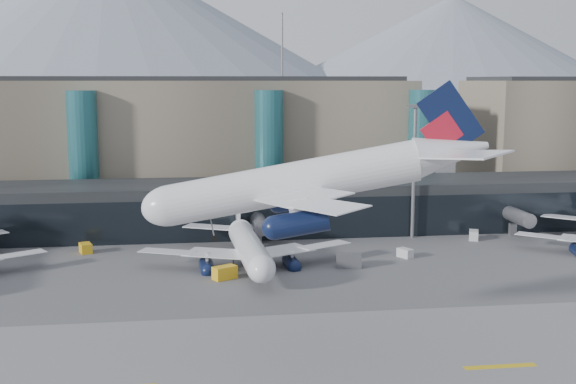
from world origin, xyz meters
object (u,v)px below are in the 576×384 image
(veh_c, at_px, (349,261))
(veh_h, at_px, (225,273))
(veh_g, at_px, (405,253))
(veh_b, at_px, (86,248))
(jet_parked_mid, at_px, (247,236))
(veh_d, at_px, (474,235))
(hero_jet, at_px, (327,168))
(lightmast_mid, at_px, (414,163))

(veh_c, height_order, veh_h, veh_c)
(veh_g, relative_size, veh_h, 0.74)
(veh_b, relative_size, veh_h, 0.82)
(jet_parked_mid, bearing_deg, veh_h, 153.20)
(veh_d, bearing_deg, hero_jet, 166.39)
(veh_c, relative_size, veh_g, 1.52)
(lightmast_mid, bearing_deg, veh_h, -146.53)
(lightmast_mid, relative_size, hero_jet, 0.66)
(lightmast_mid, distance_m, hero_jet, 64.76)
(lightmast_mid, height_order, veh_c, lightmast_mid)
(veh_c, xyz_separation_m, veh_d, (28.09, 16.98, -0.23))
(hero_jet, height_order, veh_d, hero_jet)
(jet_parked_mid, xyz_separation_m, veh_g, (27.25, 0.22, -3.76))
(veh_c, xyz_separation_m, veh_h, (-20.33, -4.23, -0.13))
(veh_b, bearing_deg, lightmast_mid, -104.82)
(lightmast_mid, bearing_deg, veh_b, -175.78)
(veh_d, bearing_deg, veh_b, 112.76)
(lightmast_mid, distance_m, veh_b, 62.57)
(hero_jet, distance_m, jet_parked_mid, 45.92)
(veh_g, bearing_deg, veh_c, -93.93)
(veh_b, height_order, veh_h, veh_h)
(veh_d, xyz_separation_m, veh_h, (-48.42, -21.21, 0.10))
(hero_jet, xyz_separation_m, veh_g, (21.96, 42.75, -20.23))
(veh_g, bearing_deg, jet_parked_mid, -118.78)
(veh_b, distance_m, veh_g, 55.93)
(lightmast_mid, bearing_deg, veh_d, -17.68)
(lightmast_mid, xyz_separation_m, hero_jet, (-27.99, -58.03, 6.59))
(veh_b, bearing_deg, hero_jet, -167.45)
(lightmast_mid, distance_m, veh_c, 29.80)
(veh_c, bearing_deg, veh_g, 35.23)
(hero_jet, xyz_separation_m, jet_parked_mid, (-5.29, 42.53, -16.47))
(veh_d, bearing_deg, lightmast_mid, 94.30)
(lightmast_mid, height_order, veh_d, lightmast_mid)
(veh_c, height_order, veh_d, veh_c)
(lightmast_mid, relative_size, veh_h, 7.09)
(hero_jet, relative_size, veh_g, 14.49)
(veh_b, bearing_deg, veh_d, -108.26)
(veh_b, xyz_separation_m, veh_g, (54.89, -10.78, -0.08))
(jet_parked_mid, bearing_deg, hero_jet, -175.69)
(veh_g, bearing_deg, lightmast_mid, 129.22)
(jet_parked_mid, xyz_separation_m, veh_c, (16.22, -5.00, -3.41))
(veh_c, bearing_deg, veh_d, 41.07)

